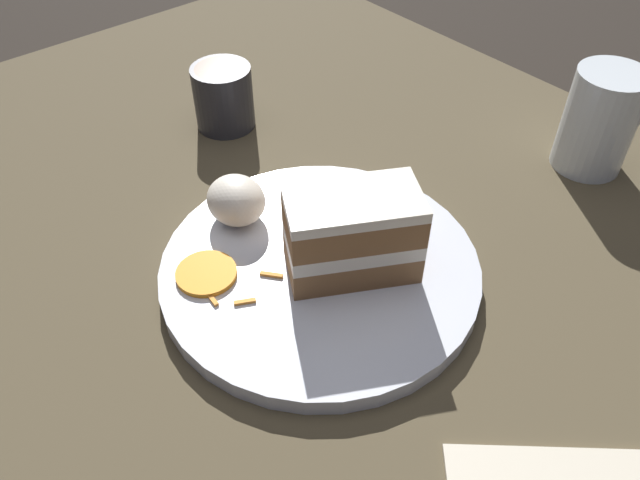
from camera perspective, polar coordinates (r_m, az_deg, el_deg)
name	(u,v)px	position (r m, az deg, el deg)	size (l,w,h in m)	color
ground_plane	(339,329)	(0.61, 1.77, -8.15)	(6.00, 6.00, 0.00)	black
dining_table	(340,316)	(0.59, 1.81, -7.00)	(1.33, 0.97, 0.04)	#4C422D
plate	(320,269)	(0.59, 0.00, -2.66)	(0.30, 0.30, 0.02)	silver
cake_slice	(352,234)	(0.56, 2.99, 0.60)	(0.12, 0.14, 0.08)	brown
cream_dollop	(236,200)	(0.62, -7.67, 3.63)	(0.06, 0.06, 0.05)	silver
orange_garnish	(206,273)	(0.58, -10.35, -3.03)	(0.06, 0.06, 0.01)	orange
carrot_shreds_scatter	(278,259)	(0.59, -3.87, -1.72)	(0.06, 0.19, 0.00)	orange
drinking_glass	(597,127)	(0.77, 23.99, 9.41)	(0.08, 0.08, 0.12)	silver
coffee_mug	(223,95)	(0.79, -8.84, 12.98)	(0.07, 0.07, 0.08)	#232328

